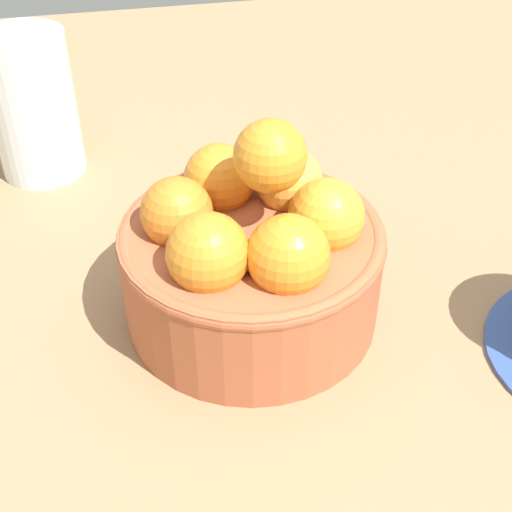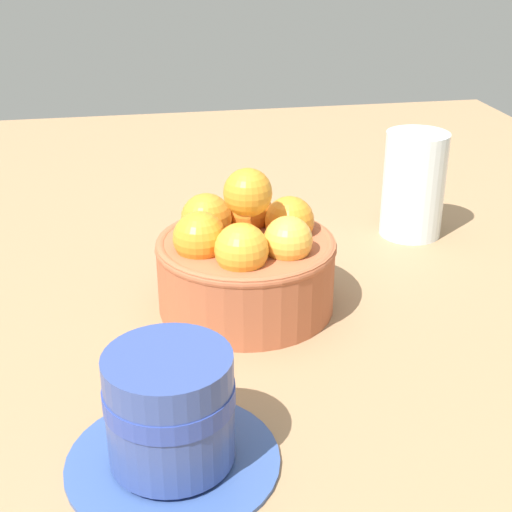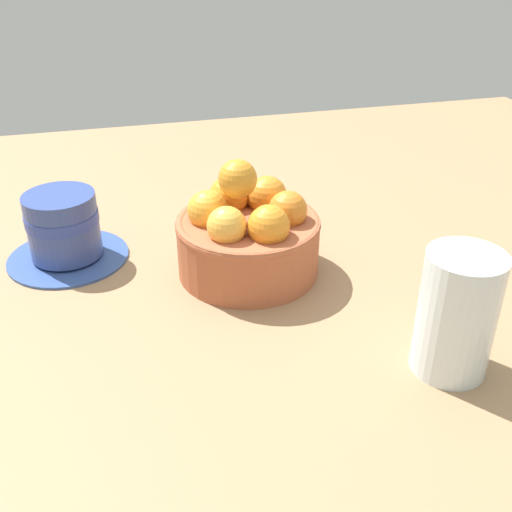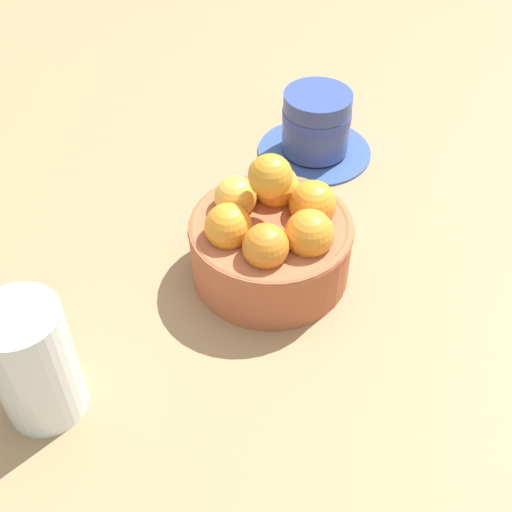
{
  "view_description": "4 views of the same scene",
  "coord_description": "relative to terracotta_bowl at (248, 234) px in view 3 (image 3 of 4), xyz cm",
  "views": [
    {
      "loc": [
        6.55,
        32.11,
        30.32
      ],
      "look_at": [
        -0.35,
        -0.38,
        4.06
      ],
      "focal_mm": 50.61,
      "sensor_mm": 36.0,
      "label": 1
    },
    {
      "loc": [
        -55.48,
        9.28,
        31.23
      ],
      "look_at": [
        -0.74,
        -0.73,
        5.14
      ],
      "focal_mm": 51.39,
      "sensor_mm": 36.0,
      "label": 2
    },
    {
      "loc": [
        -13.79,
        -55.54,
        34.54
      ],
      "look_at": [
        -0.04,
        -3.49,
        3.81
      ],
      "focal_mm": 42.76,
      "sensor_mm": 36.0,
      "label": 3
    },
    {
      "loc": [
        44.2,
        -6.65,
        46.23
      ],
      "look_at": [
        1.58,
        -1.57,
        3.86
      ],
      "focal_mm": 46.01,
      "sensor_mm": 36.0,
      "label": 4
    }
  ],
  "objects": [
    {
      "name": "ground_plane",
      "position": [
        0.02,
        -0.05,
        -6.69
      ],
      "size": [
        139.92,
        110.47,
        4.29
      ],
      "primitive_type": "cube",
      "color": "#997551"
    },
    {
      "name": "water_glass",
      "position": [
        12.75,
        -20.01,
        1.0
      ],
      "size": [
        6.47,
        6.47,
        11.09
      ],
      "primitive_type": "cylinder",
      "color": "silver",
      "rests_on": "ground_plane"
    },
    {
      "name": "coffee_cup",
      "position": [
        -19.05,
        7.85,
        -0.86
      ],
      "size": [
        13.45,
        13.45,
        7.85
      ],
      "color": "#355192",
      "rests_on": "ground_plane"
    },
    {
      "name": "terracotta_bowl",
      "position": [
        0.0,
        0.0,
        0.0
      ],
      "size": [
        15.34,
        15.34,
        12.94
      ],
      "color": "#AD5938",
      "rests_on": "ground_plane"
    }
  ]
}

